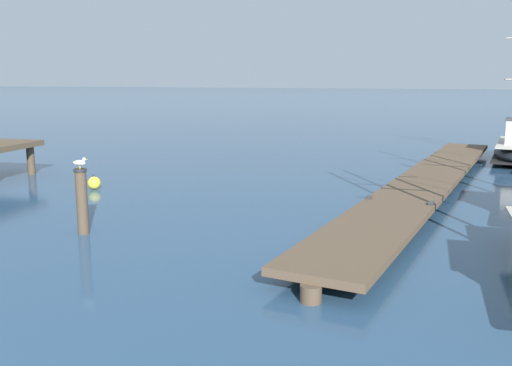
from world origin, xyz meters
The scene contains 4 objects.
floating_dock centered at (4.93, 17.17, 0.36)m, with size 3.82×20.85×0.53m.
mooring_piling centered at (-2.16, 8.91, 0.81)m, with size 0.30×0.30×1.54m.
perched_seagull centered at (-2.17, 8.91, 1.69)m, with size 0.38×0.18×0.27m.
mooring_buoy centered at (-5.30, 13.44, 0.21)m, with size 0.42×0.42×0.49m.
Camera 1 is at (6.23, -1.40, 3.59)m, focal length 39.25 mm.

